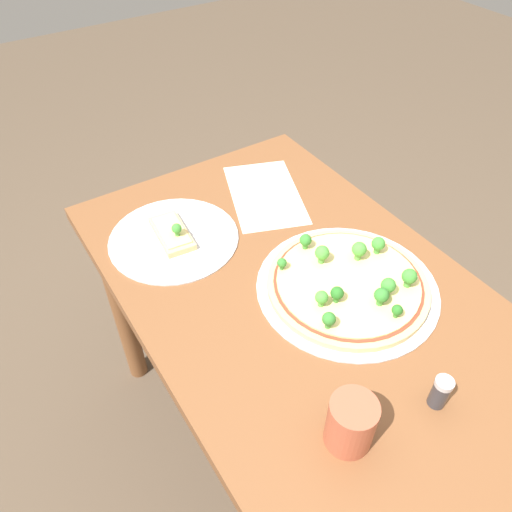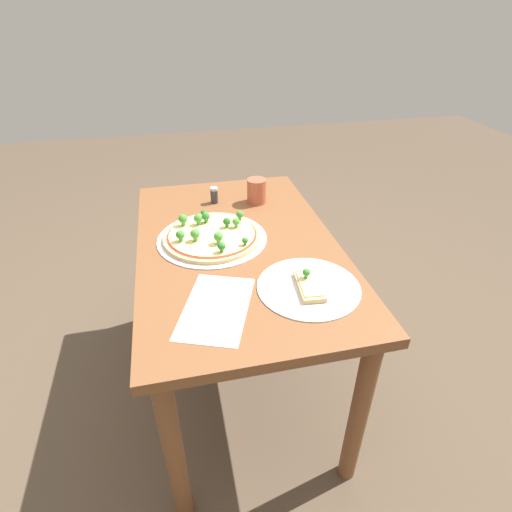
{
  "view_description": "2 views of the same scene",
  "coord_description": "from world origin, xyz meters",
  "px_view_note": "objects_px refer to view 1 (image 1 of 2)",
  "views": [
    {
      "loc": [
        0.57,
        -0.49,
        1.53
      ],
      "look_at": [
        -0.13,
        -0.04,
        0.74
      ],
      "focal_mm": 35.0,
      "sensor_mm": 36.0,
      "label": 1
    },
    {
      "loc": [
        -1.21,
        0.2,
        1.47
      ],
      "look_at": [
        -0.13,
        -0.04,
        0.74
      ],
      "focal_mm": 28.0,
      "sensor_mm": 36.0,
      "label": 2
    }
  ],
  "objects_px": {
    "pizza_tray_slice": "(173,236)",
    "condiment_shaker": "(440,392)",
    "dining_table": "(300,322)",
    "pizza_tray_whole": "(348,283)",
    "drinking_cup": "(351,423)"
  },
  "relations": [
    {
      "from": "pizza_tray_slice",
      "to": "condiment_shaker",
      "type": "relative_size",
      "value": 4.55
    },
    {
      "from": "dining_table",
      "to": "pizza_tray_whole",
      "type": "height_order",
      "value": "pizza_tray_whole"
    },
    {
      "from": "dining_table",
      "to": "pizza_tray_slice",
      "type": "relative_size",
      "value": 3.62
    },
    {
      "from": "dining_table",
      "to": "condiment_shaker",
      "type": "distance_m",
      "value": 0.38
    },
    {
      "from": "pizza_tray_whole",
      "to": "pizza_tray_slice",
      "type": "relative_size",
      "value": 1.27
    },
    {
      "from": "drinking_cup",
      "to": "condiment_shaker",
      "type": "bearing_deg",
      "value": 78.95
    },
    {
      "from": "dining_table",
      "to": "drinking_cup",
      "type": "height_order",
      "value": "drinking_cup"
    },
    {
      "from": "pizza_tray_slice",
      "to": "drinking_cup",
      "type": "relative_size",
      "value": 3.05
    },
    {
      "from": "dining_table",
      "to": "pizza_tray_whole",
      "type": "bearing_deg",
      "value": 60.98
    },
    {
      "from": "pizza_tray_whole",
      "to": "drinking_cup",
      "type": "bearing_deg",
      "value": -40.5
    },
    {
      "from": "drinking_cup",
      "to": "pizza_tray_slice",
      "type": "bearing_deg",
      "value": -177.91
    },
    {
      "from": "drinking_cup",
      "to": "condiment_shaker",
      "type": "relative_size",
      "value": 1.49
    },
    {
      "from": "dining_table",
      "to": "pizza_tray_whole",
      "type": "distance_m",
      "value": 0.16
    },
    {
      "from": "condiment_shaker",
      "to": "drinking_cup",
      "type": "bearing_deg",
      "value": -101.05
    },
    {
      "from": "dining_table",
      "to": "pizza_tray_whole",
      "type": "relative_size",
      "value": 2.86
    }
  ]
}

